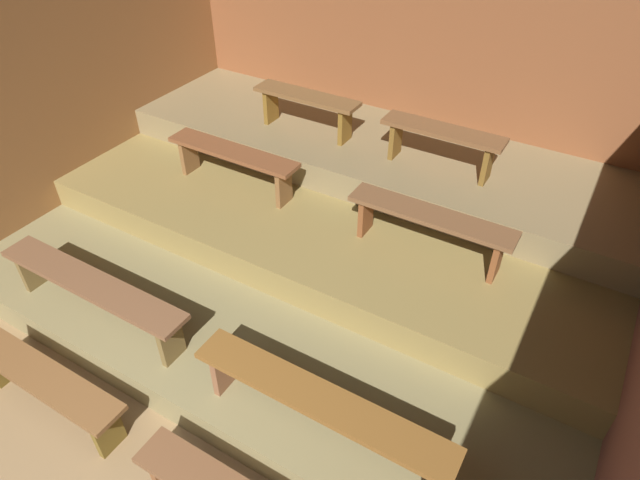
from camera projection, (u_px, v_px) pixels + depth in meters
name	position (u px, v px, depth m)	size (l,w,h in m)	color
ground	(274.00, 321.00, 5.06)	(6.27, 6.26, 0.08)	olive
wall_back	(409.00, 83.00, 6.11)	(6.27, 0.06, 2.50)	brown
wall_left	(33.00, 122.00, 5.37)	(0.06, 6.26, 2.50)	brown
platform_lower	(315.00, 261.00, 5.43)	(5.47, 4.02, 0.29)	olive
platform_middle	(347.00, 205.00, 5.67)	(5.47, 2.75, 0.29)	olive
platform_upper	(375.00, 154.00, 5.90)	(5.47, 1.51, 0.29)	olive
bench_floor_left	(47.00, 384.00, 4.07)	(1.42, 0.28, 0.42)	brown
bench_lower_left	(92.00, 289.00, 4.42)	(1.86, 0.28, 0.42)	brown
bench_lower_right	(320.00, 405.00, 3.57)	(1.86, 0.28, 0.42)	brown
bench_middle_left	(233.00, 158.00, 5.48)	(1.44, 0.28, 0.42)	brown
bench_middle_right	(430.00, 222.00, 4.64)	(1.44, 0.28, 0.42)	brown
bench_upper_left	(307.00, 103.00, 5.80)	(1.17, 0.28, 0.42)	brown
bench_upper_right	(442.00, 138.00, 5.20)	(1.17, 0.28, 0.42)	brown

